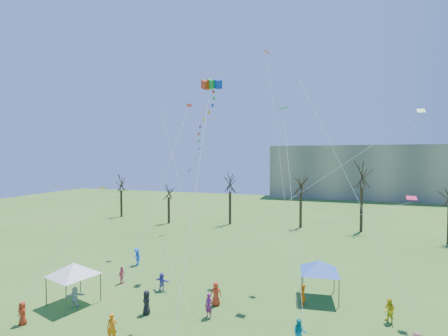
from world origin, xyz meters
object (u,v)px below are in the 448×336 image
(distant_building, at_px, (380,172))
(canopy_tent_white, at_px, (73,269))
(big_box_kite, at_px, (205,132))
(canopy_tent_blue, at_px, (319,266))

(distant_building, relative_size, canopy_tent_white, 14.15)
(big_box_kite, bearing_deg, canopy_tent_blue, 31.59)
(distant_building, distance_m, canopy_tent_blue, 72.13)
(distant_building, bearing_deg, big_box_kite, -107.36)
(canopy_tent_white, xyz_separation_m, canopy_tent_blue, (18.71, 7.02, -0.13))
(distant_building, height_order, big_box_kite, big_box_kite)
(canopy_tent_white, bearing_deg, canopy_tent_blue, 20.57)
(big_box_kite, height_order, canopy_tent_white, big_box_kite)
(big_box_kite, xyz_separation_m, canopy_tent_white, (-10.53, -1.99, -10.78))
(big_box_kite, distance_m, canopy_tent_white, 15.21)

